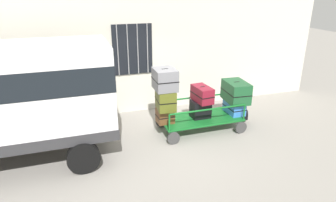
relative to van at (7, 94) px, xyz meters
name	(u,v)px	position (x,y,z in m)	size (l,w,h in m)	color
ground_plane	(170,140)	(3.61, -0.15, -1.63)	(40.00, 40.00, 0.00)	gray
building_wall	(146,31)	(3.61, 2.20, 0.87)	(12.00, 0.38, 5.00)	beige
van	(7,94)	(0.00, 0.00, 0.00)	(4.38, 2.00, 2.65)	white
luggage_cart	(200,119)	(4.59, 0.15, -1.31)	(2.28, 1.12, 0.38)	#146023
cart_railing	(201,105)	(4.59, 0.15, -0.89)	(2.18, 0.98, 0.44)	#146023
suitcase_left_bottom	(165,115)	(3.56, 0.15, -1.05)	(0.45, 0.39, 0.40)	brown
suitcase_left_middle	(166,100)	(3.56, 0.11, -0.59)	(0.50, 0.64, 0.52)	#4C5119
suitcase_left_top	(165,79)	(3.56, 0.16, -0.06)	(0.55, 0.68, 0.55)	slate
suitcase_midleft_bottom	(200,109)	(4.59, 0.18, -1.01)	(0.52, 0.41, 0.49)	black
suitcase_midleft_middle	(202,94)	(4.59, 0.11, -0.55)	(0.43, 0.73, 0.42)	maroon
suitcase_center_bottom	(234,107)	(5.62, 0.14, -1.07)	(0.40, 0.67, 0.37)	#3372C6
suitcase_center_middle	(236,92)	(5.62, 0.11, -0.60)	(0.62, 0.90, 0.57)	#194C28
backpack	(244,115)	(6.03, 0.22, -1.41)	(0.27, 0.22, 0.44)	black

